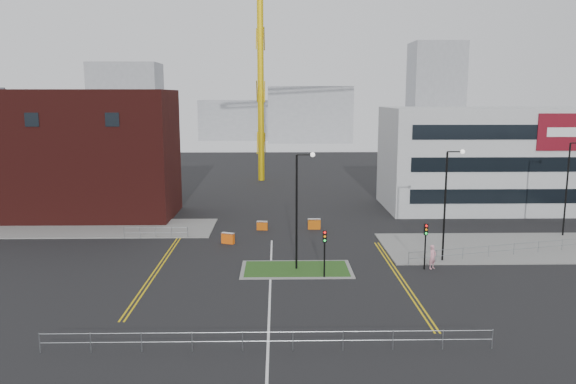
# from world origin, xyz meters

# --- Properties ---
(ground) EXTENTS (200.00, 200.00, 0.00)m
(ground) POSITION_xyz_m (0.00, 0.00, 0.00)
(ground) COLOR black
(ground) RESTS_ON ground
(pavement_left) EXTENTS (28.00, 8.00, 0.12)m
(pavement_left) POSITION_xyz_m (-20.00, 22.00, 0.06)
(pavement_left) COLOR slate
(pavement_left) RESTS_ON ground
(pavement_right) EXTENTS (24.00, 10.00, 0.12)m
(pavement_right) POSITION_xyz_m (22.00, 14.00, 0.06)
(pavement_right) COLOR slate
(pavement_right) RESTS_ON ground
(island_kerb) EXTENTS (8.60, 4.60, 0.08)m
(island_kerb) POSITION_xyz_m (2.00, 8.00, 0.04)
(island_kerb) COLOR slate
(island_kerb) RESTS_ON ground
(grass_island) EXTENTS (8.00, 4.00, 0.12)m
(grass_island) POSITION_xyz_m (2.00, 8.00, 0.06)
(grass_island) COLOR #1C4717
(grass_island) RESTS_ON ground
(brick_building) EXTENTS (24.20, 10.07, 14.24)m
(brick_building) POSITION_xyz_m (-22.97, 28.00, 6.85)
(brick_building) COLOR #441311
(brick_building) RESTS_ON ground
(office_block) EXTENTS (25.00, 12.20, 12.00)m
(office_block) POSITION_xyz_m (26.01, 31.97, 6.00)
(office_block) COLOR silver
(office_block) RESTS_ON ground
(streetlamp_island) EXTENTS (1.46, 0.36, 9.18)m
(streetlamp_island) POSITION_xyz_m (2.22, 8.00, 5.41)
(streetlamp_island) COLOR black
(streetlamp_island) RESTS_ON ground
(streetlamp_right_near) EXTENTS (1.46, 0.36, 9.18)m
(streetlamp_right_near) POSITION_xyz_m (14.22, 10.00, 5.41)
(streetlamp_right_near) COLOR black
(streetlamp_right_near) RESTS_ON ground
(streetlamp_right_far) EXTENTS (1.46, 0.36, 9.18)m
(streetlamp_right_far) POSITION_xyz_m (28.22, 18.00, 5.41)
(streetlamp_right_far) COLOR black
(streetlamp_right_far) RESTS_ON ground
(traffic_light_island) EXTENTS (0.28, 0.33, 3.65)m
(traffic_light_island) POSITION_xyz_m (4.00, 5.98, 2.57)
(traffic_light_island) COLOR black
(traffic_light_island) RESTS_ON ground
(traffic_light_right) EXTENTS (0.28, 0.33, 3.65)m
(traffic_light_right) POSITION_xyz_m (12.00, 7.98, 2.57)
(traffic_light_right) COLOR black
(traffic_light_right) RESTS_ON ground
(railing_front) EXTENTS (24.05, 0.05, 1.10)m
(railing_front) POSITION_xyz_m (0.00, -6.00, 0.78)
(railing_front) COLOR gray
(railing_front) RESTS_ON ground
(railing_left) EXTENTS (6.05, 0.05, 1.10)m
(railing_left) POSITION_xyz_m (-11.00, 18.00, 0.74)
(railing_left) COLOR gray
(railing_left) RESTS_ON ground
(railing_right) EXTENTS (19.05, 5.05, 1.10)m
(railing_right) POSITION_xyz_m (20.50, 11.50, 0.78)
(railing_right) COLOR gray
(railing_right) RESTS_ON ground
(centre_line) EXTENTS (0.15, 30.00, 0.01)m
(centre_line) POSITION_xyz_m (0.00, 2.00, 0.01)
(centre_line) COLOR silver
(centre_line) RESTS_ON ground
(yellow_left_a) EXTENTS (0.12, 24.00, 0.01)m
(yellow_left_a) POSITION_xyz_m (-9.00, 10.00, 0.01)
(yellow_left_a) COLOR gold
(yellow_left_a) RESTS_ON ground
(yellow_left_b) EXTENTS (0.12, 24.00, 0.01)m
(yellow_left_b) POSITION_xyz_m (-8.70, 10.00, 0.01)
(yellow_left_b) COLOR gold
(yellow_left_b) RESTS_ON ground
(yellow_right_a) EXTENTS (0.12, 20.00, 0.01)m
(yellow_right_a) POSITION_xyz_m (9.50, 6.00, 0.01)
(yellow_right_a) COLOR gold
(yellow_right_a) RESTS_ON ground
(yellow_right_b) EXTENTS (0.12, 20.00, 0.01)m
(yellow_right_b) POSITION_xyz_m (9.80, 6.00, 0.01)
(yellow_right_b) COLOR gold
(yellow_right_b) RESTS_ON ground
(skyline_a) EXTENTS (18.00, 12.00, 22.00)m
(skyline_a) POSITION_xyz_m (-40.00, 120.00, 11.00)
(skyline_a) COLOR gray
(skyline_a) RESTS_ON ground
(skyline_b) EXTENTS (24.00, 12.00, 16.00)m
(skyline_b) POSITION_xyz_m (10.00, 130.00, 8.00)
(skyline_b) COLOR gray
(skyline_b) RESTS_ON ground
(skyline_c) EXTENTS (14.00, 12.00, 28.00)m
(skyline_c) POSITION_xyz_m (45.00, 125.00, 14.00)
(skyline_c) COLOR gray
(skyline_c) RESTS_ON ground
(skyline_d) EXTENTS (30.00, 12.00, 12.00)m
(skyline_d) POSITION_xyz_m (-8.00, 140.00, 6.00)
(skyline_d) COLOR gray
(skyline_d) RESTS_ON ground
(pedestrian) EXTENTS (0.83, 0.79, 1.90)m
(pedestrian) POSITION_xyz_m (12.65, 8.12, 0.95)
(pedestrian) COLOR pink
(pedestrian) RESTS_ON ground
(barrier_left) EXTENTS (1.11, 0.47, 0.91)m
(barrier_left) POSITION_xyz_m (-1.00, 21.19, 0.49)
(barrier_left) COLOR #C9540B
(barrier_left) RESTS_ON ground
(barrier_mid) EXTENTS (1.25, 0.84, 1.00)m
(barrier_mid) POSITION_xyz_m (-4.00, 16.00, 0.55)
(barrier_mid) COLOR #EE590D
(barrier_mid) RESTS_ON ground
(barrier_right) EXTENTS (1.27, 0.44, 1.07)m
(barrier_right) POSITION_xyz_m (4.26, 21.48, 0.58)
(barrier_right) COLOR #C8580B
(barrier_right) RESTS_ON ground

